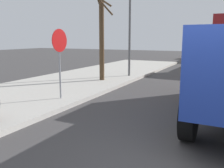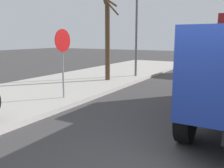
{
  "view_description": "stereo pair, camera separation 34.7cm",
  "coord_description": "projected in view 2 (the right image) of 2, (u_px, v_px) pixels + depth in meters",
  "views": [
    {
      "loc": [
        -3.76,
        -0.56,
        2.19
      ],
      "look_at": [
        2.14,
        2.43,
        0.95
      ],
      "focal_mm": 39.15,
      "sensor_mm": 36.0,
      "label": 1
    },
    {
      "loc": [
        -3.6,
        -0.86,
        2.19
      ],
      "look_at": [
        2.14,
        2.43,
        0.95
      ],
      "focal_mm": 39.15,
      "sensor_mm": 36.0,
      "label": 2
    }
  ],
  "objects": [
    {
      "name": "street_light_pole",
      "position": [
        137.0,
        13.0,
        12.92
      ],
      "size": [
        0.12,
        0.12,
        6.69
      ],
      "primitive_type": "cylinder",
      "color": "#595B5E",
      "rests_on": "sidewalk_curb"
    },
    {
      "name": "stop_sign",
      "position": [
        63.0,
        51.0,
        8.24
      ],
      "size": [
        0.76,
        0.08,
        2.35
      ],
      "color": "gray",
      "rests_on": "sidewalk_curb"
    },
    {
      "name": "bare_tree",
      "position": [
        107.0,
        22.0,
        11.67
      ],
      "size": [
        0.98,
        1.37,
        5.7
      ],
      "color": "#4C3823",
      "rests_on": "sidewalk_curb"
    }
  ]
}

